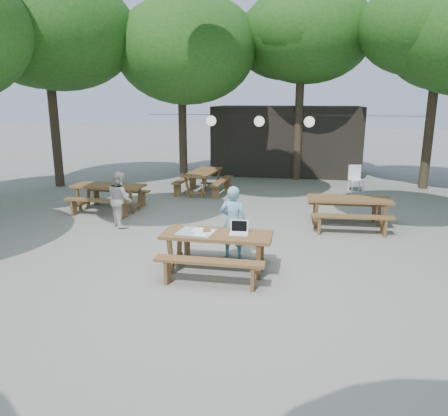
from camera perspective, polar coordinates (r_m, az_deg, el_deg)
ground at (r=9.04m, az=1.45°, el=-6.16°), size 80.00×80.00×0.00m
pavilion at (r=18.97m, az=8.18°, el=8.80°), size 6.00×3.00×2.80m
main_picnic_table at (r=8.08m, az=-0.93°, el=-5.76°), size 2.00×1.58×0.75m
picnic_table_nw at (r=12.86m, az=-14.76°, el=1.36°), size 2.02×1.62×0.75m
picnic_table_ne at (r=11.25m, az=15.92°, el=-0.53°), size 2.04×1.67×0.75m
picnic_table_far_w at (r=14.77m, az=-2.72°, el=3.45°), size 1.73×2.06×0.75m
woman at (r=8.71m, az=1.20°, el=-1.85°), size 0.57×0.40×1.47m
second_person at (r=11.17m, az=-13.42°, el=1.17°), size 0.85×0.86×1.40m
plastic_chair at (r=15.70m, az=16.82°, el=3.01°), size 0.54×0.54×0.90m
laptop at (r=7.93m, az=1.97°, el=-2.92°), size 0.35×0.28×0.24m
tabletop_clutter at (r=8.04m, az=-3.34°, el=-3.08°), size 0.71×0.62×0.08m
paper_lanterns at (r=14.47m, az=4.68°, el=11.24°), size 9.00×0.34×0.38m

